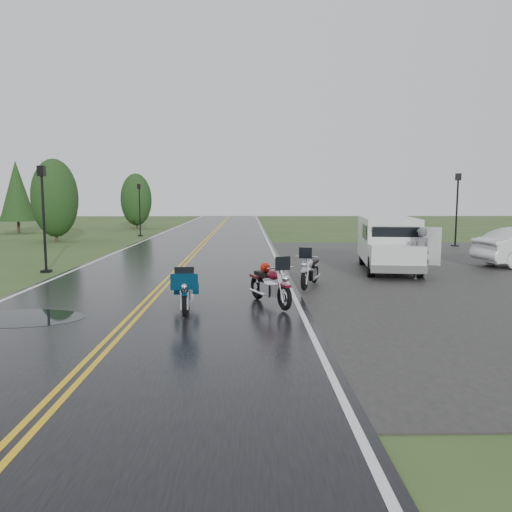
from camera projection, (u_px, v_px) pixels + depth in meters
The scene contains 14 objects.
ground at pixel (146, 305), 12.54m from camera, with size 120.00×120.00×0.00m, color #2D471E.
road at pixel (191, 257), 22.46m from camera, with size 8.00×100.00×0.04m, color black.
parking_pad at pixel (485, 273), 17.70m from camera, with size 14.00×24.00×0.03m, color black.
motorcycle_red at pixel (285, 287), 11.59m from camera, with size 0.77×2.11×1.25m, color #570A18, non-canonical shape.
motorcycle_teal at pixel (184, 295), 10.96m from camera, with size 0.69×1.90×1.12m, color #05263D, non-canonical shape.
motorcycle_silver at pixel (305, 272), 14.08m from camera, with size 0.74×2.04×1.21m, color #95989C, non-canonical shape.
van_white at pixel (372, 248), 16.69m from camera, with size 1.91×5.09×2.00m, color silver, non-canonical shape.
person_at_van at pixel (420, 254), 16.19m from camera, with size 0.62×0.41×1.70m, color #504F54.
lamp_post_near_left at pixel (44, 219), 17.76m from camera, with size 0.33×0.33×3.84m, color black, non-canonical shape.
lamp_post_far_left at pixel (140, 210), 34.43m from camera, with size 0.31×0.31×3.64m, color black, non-canonical shape.
lamp_post_far_right at pixel (457, 210), 27.11m from camera, with size 0.35×0.35×4.03m, color black, non-canonical shape.
tree_left_mid at pixel (55, 206), 30.15m from camera, with size 2.74×2.74×4.28m, color #1E3D19, non-canonical shape.
tree_left_far at pixel (136, 205), 42.74m from camera, with size 2.63×2.63×4.04m, color #1E3D19, non-canonical shape.
pine_left_far at pixel (17, 198), 37.28m from camera, with size 2.54×2.54×5.30m, color #1E3D19, non-canonical shape.
Camera 1 is at (2.54, -12.35, 2.69)m, focal length 35.00 mm.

